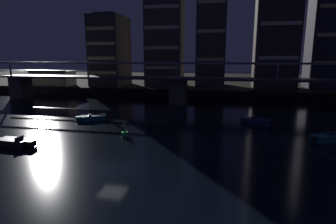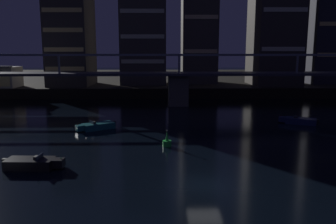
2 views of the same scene
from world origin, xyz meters
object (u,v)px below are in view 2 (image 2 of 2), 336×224
object	(u,v)px
speedboat_near_left	(97,126)
speedboat_near_right	(299,121)
tower_west_low	(71,40)
tower_west_tall	(143,25)
speedboat_near_center	(33,163)
tower_east_low	(330,10)
river_bridge	(178,81)
tower_central	(199,2)
channel_buoy	(167,142)

from	to	relation	value
speedboat_near_left	speedboat_near_right	size ratio (longest dim) A/B	0.97
tower_west_low	tower_west_tall	world-z (taller)	tower_west_tall
tower_west_tall	speedboat_near_center	world-z (taller)	tower_west_tall
tower_west_low	speedboat_near_center	size ratio (longest dim) A/B	3.98
speedboat_near_center	tower_east_low	bearing A→B (deg)	47.04
tower_west_low	river_bridge	bearing A→B (deg)	-35.38
tower_west_low	speedboat_near_left	world-z (taller)	tower_west_low
tower_west_tall	tower_east_low	bearing A→B (deg)	2.66
tower_east_low	speedboat_near_left	xyz separation A→B (m)	(-48.82, -40.81, -19.26)
tower_central	speedboat_near_left	size ratio (longest dim) A/B	8.16
river_bridge	tower_east_low	world-z (taller)	tower_east_low
speedboat_near_left	speedboat_near_center	size ratio (longest dim) A/B	0.92
tower_east_low	channel_buoy	bearing A→B (deg)	-129.34
speedboat_near_left	speedboat_near_right	bearing A→B (deg)	6.01
tower_west_tall	tower_central	bearing A→B (deg)	13.32
speedboat_near_center	channel_buoy	distance (m)	13.12
tower_west_tall	speedboat_near_center	xyz separation A→B (m)	(-6.81, -53.21, -15.60)
tower_west_low	channel_buoy	bearing A→B (deg)	-64.96
tower_central	speedboat_near_left	world-z (taller)	tower_central
tower_east_low	channel_buoy	distance (m)	66.03
tower_central	speedboat_near_right	bearing A→B (deg)	-76.26
channel_buoy	speedboat_near_right	bearing A→B (deg)	30.79
tower_west_tall	tower_central	xyz separation A→B (m)	(13.36, 3.16, 5.65)
tower_east_low	channel_buoy	xyz separation A→B (m)	(-40.05, -48.86, -19.20)
tower_west_low	speedboat_near_left	size ratio (longest dim) A/B	4.31
tower_central	speedboat_near_left	bearing A→B (deg)	-112.67
river_bridge	speedboat_near_left	size ratio (longest dim) A/B	18.53
river_bridge	tower_central	distance (m)	28.38
tower_west_low	speedboat_near_right	xyz separation A→B (m)	(39.28, -34.07, -12.00)
tower_west_low	tower_west_tall	xyz separation A→B (m)	(16.38, 1.82, 3.60)
river_bridge	tower_central	xyz separation A→B (m)	(6.16, 21.73, 17.19)
tower_east_low	speedboat_near_right	bearing A→B (deg)	-119.83
tower_central	speedboat_near_right	size ratio (longest dim) A/B	7.92
speedboat_near_right	speedboat_near_left	bearing A→B (deg)	-173.99
river_bridge	speedboat_near_center	bearing A→B (deg)	-112.02
speedboat_near_left	tower_central	bearing A→B (deg)	67.33
tower_west_tall	channel_buoy	xyz separation A→B (m)	(4.63, -46.78, -15.54)
channel_buoy	river_bridge	bearing A→B (deg)	84.78
tower_east_low	speedboat_near_right	size ratio (longest dim) A/B	7.11
tower_west_tall	speedboat_near_right	size ratio (longest dim) A/B	5.64
tower_west_low	tower_west_tall	size ratio (longest dim) A/B	0.74
river_bridge	speedboat_near_center	xyz separation A→B (m)	(-14.01, -34.65, -4.06)
speedboat_near_center	channel_buoy	bearing A→B (deg)	29.36
river_bridge	speedboat_near_right	world-z (taller)	river_bridge
river_bridge	speedboat_near_right	bearing A→B (deg)	-47.81
speedboat_near_center	speedboat_near_right	world-z (taller)	same
river_bridge	channel_buoy	size ratio (longest dim) A/B	50.63
tower_west_tall	river_bridge	bearing A→B (deg)	-68.79
tower_west_low	tower_central	bearing A→B (deg)	9.51
tower_west_tall	speedboat_near_right	world-z (taller)	tower_west_tall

